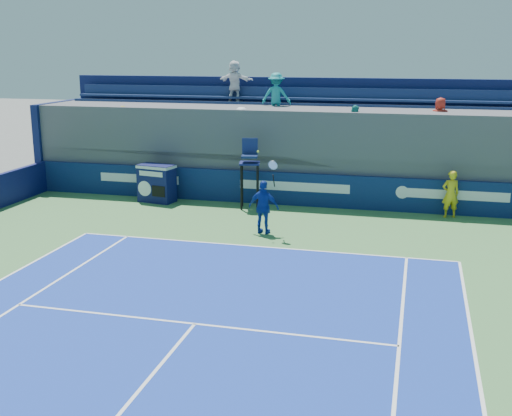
% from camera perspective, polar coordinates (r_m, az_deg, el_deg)
% --- Properties ---
extents(ball_person, '(0.67, 0.54, 1.60)m').
position_cam_1_polar(ball_person, '(22.34, 16.91, 1.20)').
color(ball_person, yellow).
rests_on(ball_person, apron).
extents(back_hoarding, '(20.40, 0.21, 1.20)m').
position_cam_1_polar(back_hoarding, '(23.15, 3.43, 1.67)').
color(back_hoarding, '#0D1D4E').
rests_on(back_hoarding, ground).
extents(match_clock, '(1.43, 0.96, 1.40)m').
position_cam_1_polar(match_clock, '(23.90, -8.82, 2.27)').
color(match_clock, '#0D1345').
rests_on(match_clock, ground).
extents(umpire_chair, '(0.83, 0.83, 2.48)m').
position_cam_1_polar(umpire_chair, '(22.54, -0.57, 3.77)').
color(umpire_chair, black).
rests_on(umpire_chair, ground).
extents(tennis_player, '(1.00, 0.53, 2.57)m').
position_cam_1_polar(tennis_player, '(19.49, 0.70, 0.08)').
color(tennis_player, '#123096').
rests_on(tennis_player, apron).
extents(stadium_seating, '(21.00, 4.05, 5.07)m').
position_cam_1_polar(stadium_seating, '(24.92, 4.34, 5.46)').
color(stadium_seating, '#515156').
rests_on(stadium_seating, ground).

